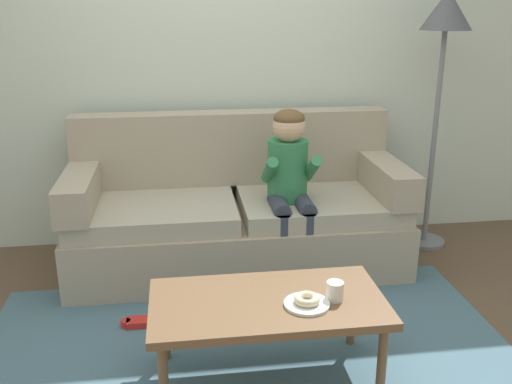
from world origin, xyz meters
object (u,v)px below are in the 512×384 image
Objects in this scene: couch at (237,215)px; donut at (307,299)px; person_child at (290,178)px; floor_lamp at (444,37)px; mug at (335,291)px; coffee_table at (268,308)px; toy_controller at (141,323)px.

couch reaches higher than donut.
floor_lamp is (1.12, 0.35, 0.84)m from person_child.
mug is at bearing -77.19° from couch.
couch is at bearing 97.00° from donut.
couch is at bearing 90.20° from coffee_table.
mug is 1.20m from toy_controller.
person_child is (0.32, -0.21, 0.31)m from couch.
coffee_table is 0.32m from mug.
toy_controller is (-0.63, 0.56, -0.36)m from coffee_table.
couch reaches higher than coffee_table.
couch is 0.50m from person_child.
donut reaches higher than coffee_table.
couch is at bearing 44.64° from toy_controller.
person_child is 1.44m from floor_lamp.
toy_controller is at bearing 147.45° from mug.
floor_lamp is at bearing 53.07° from mug.
coffee_table reaches higher than toy_controller.
donut is 0.53× the size of toy_controller.
coffee_table is at bearing -89.80° from couch.
couch reaches higher than mug.
person_child reaches higher than couch.
person_child is 12.24× the size of mug.
mug is 2.14m from floor_lamp.
person_child is at bearing 74.03° from coffee_table.
toy_controller is (-0.95, -0.55, -0.65)m from person_child.
floor_lamp reaches higher than couch.
person_child is 9.18× the size of donut.
donut is at bearing -44.57° from toy_controller.
donut is 1.33× the size of mug.
coffee_table is 2.33m from floor_lamp.
floor_lamp is (2.06, 0.90, 1.49)m from toy_controller.
toy_controller is 0.12× the size of floor_lamp.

